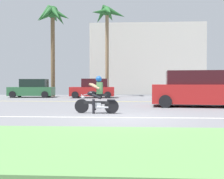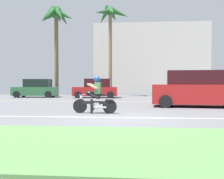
{
  "view_description": "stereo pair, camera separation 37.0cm",
  "coord_description": "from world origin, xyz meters",
  "views": [
    {
      "loc": [
        0.12,
        -9.28,
        1.23
      ],
      "look_at": [
        -0.67,
        4.23,
        0.9
      ],
      "focal_mm": 42.72,
      "sensor_mm": 36.0,
      "label": 1
    },
    {
      "loc": [
        0.49,
        -9.25,
        1.23
      ],
      "look_at": [
        -0.67,
        4.23,
        0.9
      ],
      "focal_mm": 42.72,
      "sensor_mm": 36.0,
      "label": 2
    }
  ],
  "objects": [
    {
      "name": "parked_car_0",
      "position": [
        -8.08,
        13.23,
        0.73
      ],
      "size": [
        3.82,
        1.99,
        1.57
      ],
      "color": "#2D663D",
      "rests_on": "ground"
    },
    {
      "name": "ground",
      "position": [
        0.0,
        3.0,
        -0.02
      ],
      "size": [
        56.0,
        30.0,
        0.04
      ],
      "primitive_type": "cube",
      "color": "slate"
    },
    {
      "name": "palm_tree_0",
      "position": [
        -1.75,
        14.95,
        7.0
      ],
      "size": [
        3.21,
        3.52,
        8.4
      ],
      "color": "#846B4C",
      "rests_on": "ground"
    },
    {
      "name": "grass_median",
      "position": [
        0.0,
        -4.1,
        0.03
      ],
      "size": [
        56.0,
        3.8,
        0.06
      ],
      "primitive_type": "cube",
      "color": "#5B8C4C",
      "rests_on": "ground"
    },
    {
      "name": "building_far",
      "position": [
        2.2,
        21.0,
        3.82
      ],
      "size": [
        12.29,
        4.0,
        7.65
      ],
      "primitive_type": "cube",
      "color": "beige",
      "rests_on": "ground"
    },
    {
      "name": "suv_nearby",
      "position": [
        3.82,
        4.84,
        0.91
      ],
      "size": [
        5.01,
        2.53,
        1.87
      ],
      "color": "#AD1E1E",
      "rests_on": "ground"
    },
    {
      "name": "parked_car_1",
      "position": [
        -2.75,
        12.81,
        0.74
      ],
      "size": [
        3.7,
        1.9,
        1.59
      ],
      "color": "#AD1E1E",
      "rests_on": "ground"
    },
    {
      "name": "lane_line_far",
      "position": [
        0.0,
        8.4,
        0.0
      ],
      "size": [
        50.4,
        0.12,
        0.01
      ],
      "primitive_type": "cube",
      "color": "yellow",
      "rests_on": "ground"
    },
    {
      "name": "palm_tree_1",
      "position": [
        -6.77,
        14.9,
        6.94
      ],
      "size": [
        3.52,
        3.42,
        8.32
      ],
      "color": "brown",
      "rests_on": "ground"
    },
    {
      "name": "lane_line_near",
      "position": [
        0.0,
        0.19,
        0.0
      ],
      "size": [
        50.4,
        0.12,
        0.01
      ],
      "primitive_type": "cube",
      "color": "silver",
      "rests_on": "ground"
    },
    {
      "name": "motorcyclist",
      "position": [
        -1.12,
        1.45,
        0.64
      ],
      "size": [
        1.81,
        0.59,
        1.52
      ],
      "color": "black",
      "rests_on": "ground"
    }
  ]
}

